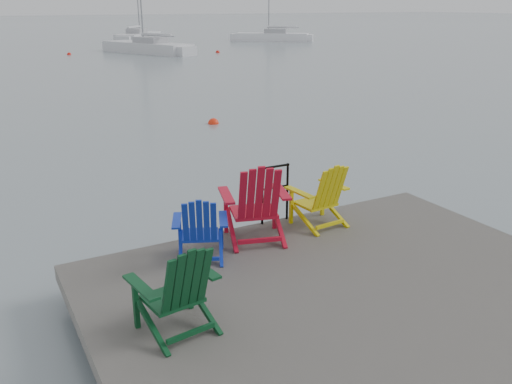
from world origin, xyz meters
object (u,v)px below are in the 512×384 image
chair_blue (200,227)px  sailboat_near (148,48)px  sailboat_mid (139,37)px  buoy_c (218,52)px  chair_yellow (321,195)px  chair_red (256,202)px  sailboat_far (272,38)px  handrail (275,188)px  chair_green (178,288)px  buoy_d (69,55)px  buoy_a (213,124)px

chair_blue → sailboat_near: size_ratio=0.08×
sailboat_mid → buoy_c: sailboat_mid is taller
chair_yellow → sailboat_near: sailboat_near is taller
chair_yellow → chair_red: bearing=175.6°
sailboat_near → chair_blue: bearing=-129.3°
chair_blue → buoy_c: bearing=88.5°
chair_red → sailboat_far: (25.98, 44.39, -0.73)m
handrail → chair_green: 3.16m
chair_red → chair_green: bearing=-121.0°
buoy_d → sailboat_far: bearing=16.3°
sailboat_far → chair_blue: bearing=-172.1°
chair_green → buoy_d: 40.14m
sailboat_near → buoy_a: bearing=-126.1°
handrail → sailboat_near: 37.32m
buoy_c → chair_blue: bearing=-114.9°
chair_red → buoy_c: chair_red is taller
chair_red → buoy_d: bearing=99.9°
handrail → buoy_a: (3.08, 9.20, -1.04)m
chair_blue → buoy_c: chair_blue is taller
sailboat_mid → buoy_d: size_ratio=35.10×
buoy_a → buoy_d: bearing=88.7°
handrail → sailboat_mid: 52.69m
sailboat_mid → chair_yellow: bearing=-67.1°
chair_green → chair_blue: 1.68m
chair_red → sailboat_far: 51.44m
chair_green → buoy_a: 12.59m
chair_blue → chair_yellow: (2.03, 0.19, 0.05)m
chair_green → sailboat_mid: (15.63, 53.10, -0.65)m
sailboat_near → buoy_a: (-6.41, -26.89, -0.36)m
chair_green → chair_yellow: bearing=21.4°
chair_yellow → handrail: bearing=132.0°
sailboat_far → sailboat_mid: bearing=98.7°
chair_blue → buoy_c: (16.04, 34.53, -0.95)m
chair_yellow → chair_green: bearing=-155.7°
buoy_a → chair_yellow: bearing=-104.8°
chair_blue → chair_red: bearing=33.9°
handrail → sailboat_near: (9.49, 36.09, -0.69)m
handrail → chair_blue: size_ratio=1.01×
sailboat_mid → buoy_d: bearing=-88.5°
chair_yellow → chair_blue: bearing=180.0°
chair_green → sailboat_mid: 55.35m
chair_blue → chair_red: (0.91, 0.17, 0.13)m
chair_yellow → sailboat_mid: size_ratio=0.09×
handrail → chair_yellow: chair_yellow is taller
sailboat_mid → sailboat_far: (12.12, -7.09, 0.00)m
chair_green → chair_yellow: (2.87, 1.63, -0.01)m
buoy_d → buoy_a: bearing=-91.3°
chair_blue → handrail: bearing=47.2°
chair_red → buoy_c: bearing=82.7°
sailboat_near → buoy_c: (5.04, -2.22, -0.36)m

